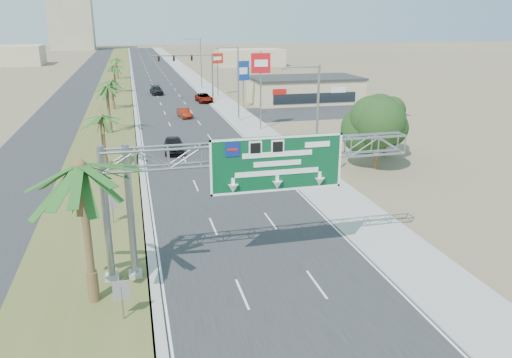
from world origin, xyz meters
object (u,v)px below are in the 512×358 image
(palm_near, at_px, (80,167))
(car_left_lane, at_px, (174,145))
(pole_sign_red_far, at_px, (217,62))
(car_mid_lane, at_px, (184,113))
(pole_sign_blue, at_px, (243,73))
(pole_sign_red_near, at_px, (261,68))
(signal_mast, at_px, (201,72))
(store_building, at_px, (305,90))
(car_right_lane, at_px, (204,98))
(car_far, at_px, (156,90))
(sign_gantry, at_px, (247,163))

(palm_near, distance_m, car_left_lane, 29.99)
(palm_near, bearing_deg, pole_sign_red_far, 75.27)
(car_mid_lane, bearing_deg, pole_sign_blue, 25.33)
(car_left_lane, bearing_deg, pole_sign_red_near, 40.71)
(signal_mast, relative_size, store_building, 0.57)
(car_left_lane, xyz_separation_m, car_right_lane, (8.13, 33.49, -0.10))
(signal_mast, bearing_deg, pole_sign_blue, -58.05)
(car_right_lane, bearing_deg, palm_near, -106.81)
(pole_sign_red_near, bearing_deg, car_left_lane, -142.47)
(car_far, relative_size, pole_sign_blue, 0.71)
(signal_mast, height_order, car_far, signal_mast)
(palm_near, height_order, signal_mast, palm_near)
(sign_gantry, bearing_deg, store_building, 67.64)
(signal_mast, distance_m, pole_sign_blue, 10.43)
(pole_sign_blue, distance_m, pole_sign_red_far, 14.22)
(signal_mast, height_order, pole_sign_blue, signal_mast)
(car_far, bearing_deg, pole_sign_red_near, -76.22)
(car_far, distance_m, pole_sign_red_near, 38.28)
(sign_gantry, bearing_deg, signal_mast, 84.26)
(car_mid_lane, height_order, car_right_lane, car_right_lane)
(signal_mast, height_order, pole_sign_red_far, signal_mast)
(palm_near, distance_m, store_building, 66.04)
(car_right_lane, relative_size, pole_sign_red_near, 0.54)
(car_mid_lane, bearing_deg, signal_mast, 65.52)
(signal_mast, bearing_deg, car_right_lane, -84.27)
(sign_gantry, distance_m, car_mid_lane, 46.94)
(signal_mast, distance_m, store_building, 18.08)
(car_left_lane, xyz_separation_m, pole_sign_red_near, (11.78, 9.05, 6.87))
(car_left_lane, distance_m, pole_sign_blue, 30.08)
(sign_gantry, bearing_deg, pole_sign_red_near, 74.29)
(car_mid_lane, distance_m, car_right_lane, 14.44)
(car_far, bearing_deg, pole_sign_red_far, -25.24)
(pole_sign_red_near, relative_size, pole_sign_blue, 1.30)
(car_right_lane, xyz_separation_m, car_far, (-7.37, 11.56, 0.04))
(store_building, relative_size, car_mid_lane, 4.44)
(car_right_lane, xyz_separation_m, pole_sign_red_near, (3.64, -24.45, 6.97))
(signal_mast, height_order, car_left_lane, signal_mast)
(sign_gantry, xyz_separation_m, car_right_lane, (6.42, 60.21, -5.34))
(car_mid_lane, bearing_deg, pole_sign_red_near, -59.61)
(store_building, distance_m, car_left_lane, 38.43)
(signal_mast, distance_m, pole_sign_red_near, 26.71)
(pole_sign_blue, bearing_deg, palm_near, -109.83)
(pole_sign_red_far, bearing_deg, store_building, -40.86)
(signal_mast, distance_m, car_right_lane, 4.52)
(car_mid_lane, distance_m, pole_sign_red_near, 15.45)
(car_right_lane, bearing_deg, car_mid_lane, -113.23)
(car_mid_lane, relative_size, pole_sign_red_near, 0.42)
(signal_mast, relative_size, car_right_lane, 1.98)
(car_mid_lane, relative_size, pole_sign_red_far, 0.52)
(store_building, relative_size, pole_sign_red_far, 2.29)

